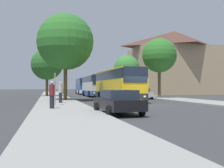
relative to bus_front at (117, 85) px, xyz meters
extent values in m
plane|color=#38383A|center=(0.45, -6.30, -1.83)|extent=(300.00, 300.00, 0.00)
cube|color=gray|center=(-6.55, -6.30, -1.76)|extent=(4.00, 120.00, 0.15)
cube|color=gray|center=(7.45, -6.30, -1.76)|extent=(4.00, 120.00, 0.15)
cube|color=tan|center=(19.43, 23.91, 3.18)|extent=(17.68, 12.40, 10.02)
pyramid|color=#513328|center=(19.43, 23.91, 10.05)|extent=(17.68, 12.40, 3.72)
cube|color=#2D2D2D|center=(0.00, 0.01, -1.21)|extent=(2.69, 11.74, 0.70)
cube|color=yellow|center=(0.00, 0.01, -0.16)|extent=(2.69, 11.74, 1.39)
cube|color=#232D3D|center=(0.00, 0.01, 1.00)|extent=(2.71, 11.51, 0.95)
cube|color=yellow|center=(0.00, 0.01, 1.54)|extent=(2.64, 11.51, 0.12)
cube|color=#232D3D|center=(0.09, -5.87, 0.85)|extent=(2.27, 0.09, 1.45)
sphere|color=#F4EAC1|center=(-0.79, -5.90, -1.17)|extent=(0.24, 0.24, 0.24)
sphere|color=#F4EAC1|center=(0.97, -5.87, -1.17)|extent=(0.24, 0.24, 0.24)
cylinder|color=black|center=(-1.21, -3.52, -1.33)|extent=(0.31, 1.00, 1.00)
cylinder|color=black|center=(1.31, -3.48, -1.33)|extent=(0.31, 1.00, 1.00)
cylinder|color=black|center=(-1.31, 3.51, -1.33)|extent=(0.31, 1.00, 1.00)
cylinder|color=black|center=(1.21, 3.54, -1.33)|extent=(0.31, 1.00, 1.00)
cube|color=#2D519E|center=(-0.28, 13.37, -1.21)|extent=(2.53, 10.02, 0.70)
cube|color=silver|center=(-0.28, 13.37, -0.19)|extent=(2.53, 10.02, 1.34)
cube|color=#232D3D|center=(-0.28, 13.37, 0.96)|extent=(2.56, 9.82, 0.95)
cube|color=silver|center=(-0.28, 13.37, 1.50)|extent=(2.48, 9.82, 0.12)
cube|color=#232D3D|center=(-0.26, 8.34, 0.81)|extent=(2.24, 0.07, 1.45)
sphere|color=#F4EAC1|center=(-1.13, 8.32, -1.17)|extent=(0.24, 0.24, 0.24)
sphere|color=#F4EAC1|center=(0.61, 8.32, -1.17)|extent=(0.24, 0.24, 0.24)
cylinder|color=black|center=(-1.52, 10.37, -1.33)|extent=(0.30, 1.00, 1.00)
cylinder|color=black|center=(0.97, 10.38, -1.33)|extent=(0.30, 1.00, 1.00)
cylinder|color=black|center=(-1.54, 16.37, -1.33)|extent=(0.30, 1.00, 1.00)
cylinder|color=black|center=(0.95, 16.38, -1.33)|extent=(0.30, 1.00, 1.00)
cube|color=silver|center=(-0.05, 27.58, -1.21)|extent=(2.76, 10.11, 0.70)
cube|color=#285BA8|center=(-0.05, 27.58, -0.22)|extent=(2.76, 10.11, 1.27)
cube|color=#232D3D|center=(-0.05, 27.58, 0.88)|extent=(2.78, 9.91, 0.95)
cube|color=#285BA8|center=(-0.05, 27.58, 1.42)|extent=(2.70, 9.91, 0.12)
cube|color=#232D3D|center=(-0.17, 22.52, 0.73)|extent=(2.28, 0.11, 1.45)
sphere|color=#F4EAC1|center=(-1.05, 22.52, -1.17)|extent=(0.24, 0.24, 0.24)
sphere|color=#F4EAC1|center=(0.72, 22.48, -1.17)|extent=(0.24, 0.24, 0.24)
cylinder|color=black|center=(-1.39, 24.59, -1.33)|extent=(0.32, 1.01, 1.00)
cylinder|color=black|center=(1.14, 24.53, -1.33)|extent=(0.32, 1.01, 1.00)
cylinder|color=black|center=(-1.25, 30.62, -1.33)|extent=(0.32, 1.01, 1.00)
cylinder|color=black|center=(1.28, 30.56, -1.33)|extent=(0.32, 1.01, 1.00)
cube|color=black|center=(-3.66, -13.58, -1.22)|extent=(2.10, 4.36, 0.59)
cube|color=#232D3D|center=(-3.65, -13.75, -0.68)|extent=(1.75, 2.31, 0.50)
cylinder|color=black|center=(-4.66, -12.31, -1.52)|extent=(0.24, 0.63, 0.62)
cylinder|color=black|center=(-2.81, -12.20, -1.52)|extent=(0.24, 0.63, 0.62)
cylinder|color=black|center=(-4.51, -14.95, -1.52)|extent=(0.24, 0.63, 0.62)
cylinder|color=black|center=(-2.66, -14.84, -1.52)|extent=(0.24, 0.63, 0.62)
cube|color=#B7B7BC|center=(4.37, 3.95, -1.24)|extent=(1.95, 4.19, 0.56)
cube|color=#232D3D|center=(4.37, 4.11, -0.71)|extent=(1.66, 2.21, 0.51)
cylinder|color=black|center=(5.20, 2.63, -1.52)|extent=(0.23, 0.63, 0.62)
cylinder|color=black|center=(3.42, 2.71, -1.52)|extent=(0.23, 0.63, 0.62)
cylinder|color=black|center=(5.31, 5.18, -1.52)|extent=(0.23, 0.63, 0.62)
cylinder|color=black|center=(3.53, 5.26, -1.52)|extent=(0.23, 0.63, 0.62)
cube|color=#233D9E|center=(4.07, 21.03, -1.19)|extent=(2.09, 4.72, 0.67)
cube|color=#232D3D|center=(4.08, 21.21, -0.59)|extent=(1.78, 2.48, 0.52)
cylinder|color=black|center=(4.98, 19.55, -1.52)|extent=(0.22, 0.63, 0.62)
cylinder|color=black|center=(3.06, 19.62, -1.52)|extent=(0.22, 0.63, 0.62)
cylinder|color=black|center=(5.09, 22.44, -1.52)|extent=(0.22, 0.63, 0.62)
cylinder|color=black|center=(3.16, 22.50, -1.52)|extent=(0.22, 0.63, 0.62)
cylinder|color=gray|center=(-7.02, -7.46, -0.42)|extent=(0.08, 0.08, 2.52)
cube|color=yellow|center=(-7.02, -7.46, 0.49)|extent=(0.03, 0.45, 0.60)
cylinder|color=#23232D|center=(-6.45, -4.22, -1.23)|extent=(0.30, 0.30, 0.90)
cylinder|color=#B2A899|center=(-6.45, -4.22, -0.40)|extent=(0.36, 0.36, 0.75)
sphere|color=tan|center=(-6.45, -4.22, 0.09)|extent=(0.24, 0.24, 0.24)
cylinder|color=#23232D|center=(-7.30, -10.40, -1.25)|extent=(0.30, 0.30, 0.86)
cylinder|color=maroon|center=(-7.30, -10.40, -0.46)|extent=(0.36, 0.36, 0.72)
sphere|color=tan|center=(-7.30, -10.40, 0.01)|extent=(0.23, 0.23, 0.23)
cylinder|color=#513D23|center=(-5.67, 0.86, 0.34)|extent=(0.40, 0.40, 4.04)
sphere|color=#2D7028|center=(-5.67, 0.86, 4.68)|extent=(6.18, 6.18, 6.18)
cylinder|color=#513D23|center=(-7.64, 14.13, -0.12)|extent=(0.40, 0.40, 3.12)
sphere|color=#286023|center=(-7.64, 14.13, 3.29)|extent=(4.92, 4.92, 4.92)
cylinder|color=brown|center=(6.52, 17.48, -0.16)|extent=(0.40, 0.40, 3.04)
sphere|color=#387F33|center=(6.52, 17.48, 3.13)|extent=(4.73, 4.73, 4.73)
cylinder|color=brown|center=(6.84, 4.02, 0.26)|extent=(0.40, 0.40, 3.89)
sphere|color=#2D7028|center=(6.84, 4.02, 3.92)|extent=(4.55, 4.55, 4.55)
camera|label=1|loc=(-7.62, -28.12, -0.25)|focal=42.00mm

